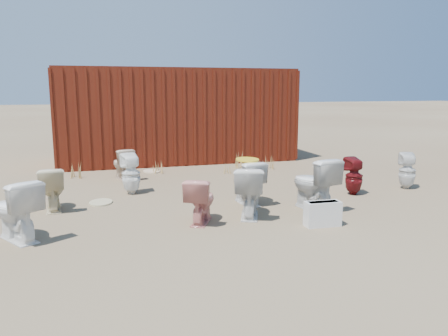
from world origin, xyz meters
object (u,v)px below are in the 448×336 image
object	(u,v)px
toilet_front_a	(16,210)
loose_tank	(323,214)
toilet_back_beige_left	(52,189)
toilet_back_yellowlid	(247,182)
toilet_front_c	(249,191)
toilet_back_e	(407,171)
toilet_front_maroon	(354,176)
shipping_container	(176,115)
toilet_back_beige_right	(122,164)
toilet_back_a	(131,174)
toilet_front_pink	(201,200)
toilet_front_e	(314,184)

from	to	relation	value
toilet_front_a	loose_tank	xyz separation A→B (m)	(3.99, -0.56, -0.22)
toilet_back_beige_left	toilet_back_yellowlid	size ratio (longest dim) A/B	0.95
toilet_front_c	toilet_back_e	size ratio (longest dim) A/B	1.11
toilet_front_maroon	toilet_front_c	bearing A→B (deg)	15.66
shipping_container	toilet_back_yellowlid	bearing A→B (deg)	-86.76
shipping_container	toilet_back_beige_right	bearing A→B (deg)	-123.46
toilet_back_a	toilet_back_beige_left	size ratio (longest dim) A/B	1.07
toilet_front_pink	toilet_back_yellowlid	bearing A→B (deg)	-113.91
shipping_container	toilet_back_e	world-z (taller)	shipping_container
shipping_container	toilet_back_beige_right	world-z (taller)	shipping_container
loose_tank	toilet_back_yellowlid	bearing A→B (deg)	115.49
toilet_front_e	toilet_back_e	size ratio (longest dim) A/B	1.22
loose_tank	toilet_front_c	bearing A→B (deg)	141.03
toilet_back_beige_left	loose_tank	bearing A→B (deg)	148.24
toilet_back_a	toilet_front_pink	bearing A→B (deg)	98.92
toilet_back_beige_right	toilet_front_e	bearing A→B (deg)	116.60
toilet_back_beige_right	toilet_back_beige_left	bearing A→B (deg)	46.36
shipping_container	toilet_back_beige_left	bearing A→B (deg)	-121.79
shipping_container	toilet_front_pink	bearing A→B (deg)	-96.89
toilet_front_c	toilet_back_yellowlid	bearing A→B (deg)	-86.11
toilet_back_e	loose_tank	size ratio (longest dim) A/B	1.38
shipping_container	toilet_back_a	distance (m)	4.12
shipping_container	toilet_front_c	world-z (taller)	shipping_container
toilet_front_e	toilet_front_pink	bearing A→B (deg)	-7.46
toilet_front_c	toilet_back_beige_left	world-z (taller)	toilet_front_c
toilet_back_beige_left	toilet_back_yellowlid	distance (m)	3.12
toilet_front_maroon	toilet_back_e	bearing A→B (deg)	-176.37
toilet_front_maroon	toilet_back_yellowlid	world-z (taller)	toilet_back_yellowlid
toilet_back_yellowlid	toilet_back_a	bearing A→B (deg)	-41.03
toilet_front_e	toilet_back_beige_right	distance (m)	4.25
toilet_front_a	toilet_front_maroon	bearing A→B (deg)	156.99
toilet_front_e	toilet_back_yellowlid	xyz separation A→B (m)	(-0.89, 0.63, -0.05)
toilet_back_beige_left	toilet_back_beige_right	distance (m)	2.43
toilet_front_a	toilet_front_pink	bearing A→B (deg)	149.17
toilet_front_pink	toilet_front_c	xyz separation A→B (m)	(0.77, 0.09, 0.05)
toilet_front_a	toilet_front_c	xyz separation A→B (m)	(3.16, 0.17, -0.01)
toilet_back_beige_left	toilet_back_e	size ratio (longest dim) A/B	1.00
toilet_front_e	toilet_back_a	distance (m)	3.28
toilet_front_pink	toilet_back_yellowlid	size ratio (longest dim) A/B	0.90
toilet_front_pink	loose_tank	xyz separation A→B (m)	(1.60, -0.64, -0.16)
toilet_front_maroon	toilet_back_yellowlid	distance (m)	2.06
toilet_back_beige_right	loose_tank	world-z (taller)	toilet_back_beige_right
toilet_front_c	toilet_front_e	size ratio (longest dim) A/B	0.92
toilet_front_pink	toilet_back_beige_right	world-z (taller)	same
toilet_front_pink	toilet_front_e	bearing A→B (deg)	-147.98
toilet_front_pink	toilet_front_e	size ratio (longest dim) A/B	0.79
toilet_back_e	loose_tank	distance (m)	3.16
toilet_back_beige_right	toilet_back_e	bearing A→B (deg)	141.24
toilet_front_maroon	loose_tank	xyz separation A→B (m)	(-1.45, -1.49, -0.17)
toilet_front_e	toilet_back_beige_left	distance (m)	4.12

